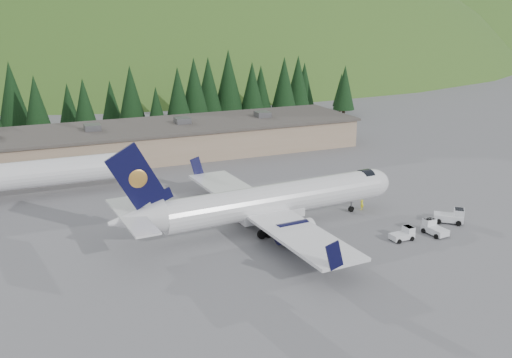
% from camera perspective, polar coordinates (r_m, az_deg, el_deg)
% --- Properties ---
extents(ground, '(600.00, 600.00, 0.00)m').
position_cam_1_polar(ground, '(65.86, 2.06, -4.72)').
color(ground, '#5D5D63').
extents(airliner, '(34.96, 32.81, 11.60)m').
position_cam_1_polar(airliner, '(64.32, 1.30, -2.31)').
color(airliner, white).
rests_on(airliner, ground).
extents(second_airliner, '(27.50, 11.00, 10.05)m').
position_cam_1_polar(second_airliner, '(80.11, -21.39, 0.55)').
color(second_airliner, white).
rests_on(second_airliner, ground).
extents(baggage_tug_a, '(2.68, 1.69, 1.40)m').
position_cam_1_polar(baggage_tug_a, '(63.92, 14.55, -5.36)').
color(baggage_tug_a, white).
rests_on(baggage_tug_a, ground).
extents(baggage_tug_b, '(3.59, 3.38, 1.76)m').
position_cam_1_polar(baggage_tug_b, '(70.34, 18.97, -3.55)').
color(baggage_tug_b, white).
rests_on(baggage_tug_b, ground).
extents(baggage_tug_c, '(1.97, 3.02, 1.55)m').
position_cam_1_polar(baggage_tug_c, '(66.35, 17.32, -4.70)').
color(baggage_tug_c, white).
rests_on(baggage_tug_c, ground).
extents(terminal_building, '(71.00, 17.00, 6.10)m').
position_cam_1_polar(terminal_building, '(98.14, -10.12, 3.85)').
color(terminal_building, '#9B8266').
rests_on(terminal_building, ground).
extents(ramp_worker, '(0.74, 0.64, 1.72)m').
position_cam_1_polar(ramp_worker, '(71.91, 10.55, -2.39)').
color(ramp_worker, '#FDF624').
rests_on(ramp_worker, ground).
extents(tree_line, '(110.03, 17.71, 14.29)m').
position_cam_1_polar(tree_line, '(119.14, -11.50, 8.31)').
color(tree_line, black).
rests_on(tree_line, ground).
extents(hills, '(614.00, 330.00, 300.00)m').
position_cam_1_polar(hills, '(294.62, -5.92, -4.61)').
color(hills, '#2E5C1A').
rests_on(hills, ground).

